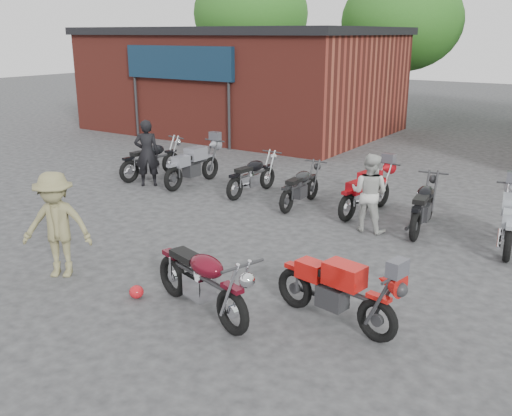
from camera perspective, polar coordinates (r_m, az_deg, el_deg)
The scene contains 17 objects.
ground at distance 9.41m, azimuth -5.53°, elevation -8.49°, with size 90.00×90.00×0.00m, color #2B2B2D.
brick_building at distance 25.18m, azimuth -1.38°, elevation 12.44°, with size 12.00×8.00×4.00m, color maroon.
tree_0 at distance 34.52m, azimuth -0.52°, elevation 17.20°, with size 6.56×6.56×8.20m, color #235917, non-canonical shape.
tree_1 at distance 30.37m, azimuth 14.23°, elevation 15.96°, with size 5.92×5.92×7.40m, color #235917, non-canonical shape.
vintage_motorcycle at distance 8.47m, azimuth -5.44°, elevation -6.81°, with size 2.17×0.72×1.26m, color #530A16, non-canonical shape.
sportbike at distance 8.27m, azimuth 8.08°, elevation -7.85°, with size 2.02×0.67×1.17m, color red, non-canonical shape.
helmet at distance 9.37m, azimuth -11.87°, elevation -8.21°, with size 0.23×0.23×0.21m, color red.
person_dark at distance 15.88m, azimuth -10.85°, elevation 5.41°, with size 0.67×0.44×1.83m, color black.
person_light at distance 12.19m, azimuth 11.26°, elevation 1.49°, with size 0.81×0.63×1.68m, color #B4B5B0.
person_tan at distance 10.27m, azimuth -19.31°, elevation -1.62°, with size 1.20×0.69×1.85m, color olive.
row_bike_0 at distance 16.82m, azimuth -10.41°, elevation 5.00°, with size 2.08×0.69×1.21m, color black, non-canonical shape.
row_bike_1 at distance 15.84m, azimuth -6.30°, elevation 4.51°, with size 2.15×0.71×1.25m, color gray, non-canonical shape.
row_bike_2 at distance 14.82m, azimuth -0.35°, elevation 3.48°, with size 1.92×0.64×1.12m, color black, non-canonical shape.
row_bike_3 at distance 13.85m, azimuth 4.49°, elevation 2.36°, with size 1.86×0.61×1.08m, color black, non-canonical shape.
row_bike_4 at distance 13.43m, azimuth 10.99°, elevation 1.87°, with size 2.05×0.68×1.19m, color #B60F17, non-canonical shape.
row_bike_5 at distance 12.60m, azimuth 16.43°, elevation 0.48°, with size 2.06×0.68×1.20m, color black, non-canonical shape.
row_bike_6 at distance 12.12m, azimuth 24.09°, elevation -0.93°, with size 2.10×0.69×1.22m, color #999EA7, non-canonical shape.
Camera 1 is at (5.44, -6.52, 4.06)m, focal length 40.00 mm.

